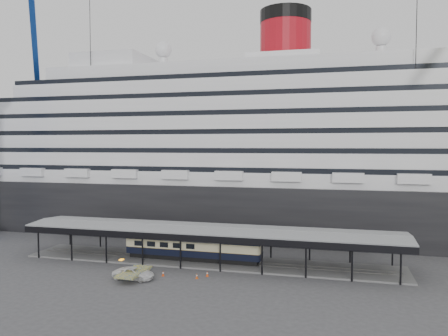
{
  "coord_description": "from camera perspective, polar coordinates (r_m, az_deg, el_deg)",
  "views": [
    {
      "loc": [
        18.12,
        -56.03,
        17.31
      ],
      "look_at": [
        1.59,
        8.0,
        13.84
      ],
      "focal_mm": 35.0,
      "sensor_mm": 36.0,
      "label": 1
    }
  ],
  "objects": [
    {
      "name": "cruise_ship",
      "position": [
        89.88,
        2.88,
        3.66
      ],
      "size": [
        130.0,
        30.0,
        43.9
      ],
      "color": "black",
      "rests_on": "ground"
    },
    {
      "name": "traffic_cone_mid",
      "position": [
        59.91,
        -7.96,
        -13.48
      ],
      "size": [
        0.4,
        0.4,
        0.69
      ],
      "rotation": [
        0.0,
        0.0,
        0.14
      ],
      "color": "red",
      "rests_on": "ground"
    },
    {
      "name": "platform_canopy",
      "position": [
        65.4,
        -2.04,
        -10.21
      ],
      "size": [
        56.0,
        9.18,
        5.3
      ],
      "color": "slate",
      "rests_on": "ground"
    },
    {
      "name": "pullman_carriage",
      "position": [
        66.07,
        -4.04,
        -9.98
      ],
      "size": [
        20.68,
        2.97,
        20.27
      ],
      "rotation": [
        0.0,
        0.0,
        -0.01
      ],
      "color": "black",
      "rests_on": "ground"
    },
    {
      "name": "traffic_cone_right",
      "position": [
        59.2,
        -2.2,
        -13.64
      ],
      "size": [
        0.47,
        0.47,
        0.72
      ],
      "rotation": [
        0.0,
        0.0,
        0.33
      ],
      "color": "#D8420C",
      "rests_on": "ground"
    },
    {
      "name": "ground",
      "position": [
        61.38,
        -3.4,
        -13.38
      ],
      "size": [
        200.0,
        200.0,
        0.0
      ],
      "primitive_type": "plane",
      "color": "#3D3D40",
      "rests_on": "ground"
    },
    {
      "name": "traffic_cone_left",
      "position": [
        58.38,
        -3.58,
        -13.91
      ],
      "size": [
        0.41,
        0.41,
        0.67
      ],
      "rotation": [
        0.0,
        0.0,
        -0.2
      ],
      "color": "#D54A0B",
      "rests_on": "ground"
    },
    {
      "name": "port_truck",
      "position": [
        59.12,
        -11.69,
        -13.33
      ],
      "size": [
        5.46,
        2.66,
        1.49
      ],
      "primitive_type": "imported",
      "rotation": [
        0.0,
        0.0,
        1.54
      ],
      "color": "silver",
      "rests_on": "ground"
    }
  ]
}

